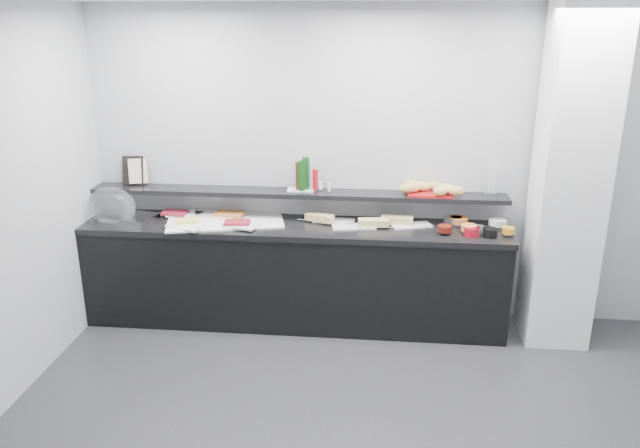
# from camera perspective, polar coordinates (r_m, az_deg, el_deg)

# --- Properties ---
(back_wall) EXTENTS (5.00, 0.02, 2.70)m
(back_wall) POSITION_cam_1_polar(r_m,az_deg,el_deg) (5.41, 5.36, 5.21)
(back_wall) COLOR #A9ABB0
(back_wall) RESTS_ON ground
(column) EXTENTS (0.50, 0.50, 2.70)m
(column) POSITION_cam_1_polar(r_m,az_deg,el_deg) (5.28, 21.83, 3.61)
(column) COLOR silver
(column) RESTS_ON ground
(buffet_cabinet) EXTENTS (3.60, 0.60, 0.85)m
(buffet_cabinet) POSITION_cam_1_polar(r_m,az_deg,el_deg) (5.47, -2.35, -4.80)
(buffet_cabinet) COLOR black
(buffet_cabinet) RESTS_ON ground
(counter_top) EXTENTS (3.62, 0.62, 0.05)m
(counter_top) POSITION_cam_1_polar(r_m,az_deg,el_deg) (5.31, -2.41, -0.33)
(counter_top) COLOR black
(counter_top) RESTS_ON buffet_cabinet
(wall_shelf) EXTENTS (3.60, 0.25, 0.04)m
(wall_shelf) POSITION_cam_1_polar(r_m,az_deg,el_deg) (5.40, -2.19, 2.83)
(wall_shelf) COLOR black
(wall_shelf) RESTS_ON back_wall
(cloche_base) EXTENTS (0.50, 0.39, 0.04)m
(cloche_base) POSITION_cam_1_polar(r_m,az_deg,el_deg) (5.68, -17.02, 0.60)
(cloche_base) COLOR #A8A9AF
(cloche_base) RESTS_ON counter_top
(cloche_dome) EXTENTS (0.48, 0.36, 0.34)m
(cloche_dome) POSITION_cam_1_polar(r_m,az_deg,el_deg) (5.67, -18.50, 1.54)
(cloche_dome) COLOR white
(cloche_dome) RESTS_ON cloche_base
(linen_runner) EXTENTS (1.06, 0.69, 0.01)m
(linen_runner) POSITION_cam_1_polar(r_m,az_deg,el_deg) (5.42, -8.64, 0.22)
(linen_runner) COLOR white
(linen_runner) RESTS_ON counter_top
(platter_meat_a) EXTENTS (0.30, 0.24, 0.01)m
(platter_meat_a) POSITION_cam_1_polar(r_m,az_deg,el_deg) (5.67, -12.64, 0.98)
(platter_meat_a) COLOR white
(platter_meat_a) RESTS_ON linen_runner
(food_meat_a) EXTENTS (0.22, 0.14, 0.02)m
(food_meat_a) POSITION_cam_1_polar(r_m,az_deg,el_deg) (5.64, -13.15, 1.02)
(food_meat_a) COLOR maroon
(food_meat_a) RESTS_ON platter_meat_a
(platter_salmon) EXTENTS (0.37, 0.29, 0.01)m
(platter_salmon) POSITION_cam_1_polar(r_m,az_deg,el_deg) (5.54, -9.28, 0.78)
(platter_salmon) COLOR white
(platter_salmon) RESTS_ON linen_runner
(food_salmon) EXTENTS (0.27, 0.19, 0.02)m
(food_salmon) POSITION_cam_1_polar(r_m,az_deg,el_deg) (5.51, -8.28, 0.93)
(food_salmon) COLOR #C66828
(food_salmon) RESTS_ON platter_salmon
(platter_cheese) EXTENTS (0.38, 0.32, 0.01)m
(platter_cheese) POSITION_cam_1_polar(r_m,az_deg,el_deg) (5.33, -11.99, -0.13)
(platter_cheese) COLOR white
(platter_cheese) RESTS_ON linen_runner
(food_cheese) EXTENTS (0.22, 0.18, 0.02)m
(food_cheese) POSITION_cam_1_polar(r_m,az_deg,el_deg) (5.38, -12.04, 0.27)
(food_cheese) COLOR #E3D858
(food_cheese) RESTS_ON platter_cheese
(platter_meat_b) EXTENTS (0.31, 0.25, 0.01)m
(platter_meat_b) POSITION_cam_1_polar(r_m,az_deg,el_deg) (5.25, -7.19, -0.13)
(platter_meat_b) COLOR white
(platter_meat_b) RESTS_ON linen_runner
(food_meat_b) EXTENTS (0.22, 0.15, 0.02)m
(food_meat_b) POSITION_cam_1_polar(r_m,az_deg,el_deg) (5.27, -7.58, 0.14)
(food_meat_b) COLOR maroon
(food_meat_b) RESTS_ON platter_meat_b
(sandwich_plate_left) EXTENTS (0.37, 0.18, 0.01)m
(sandwich_plate_left) POSITION_cam_1_polar(r_m,az_deg,el_deg) (5.38, 1.26, 0.31)
(sandwich_plate_left) COLOR silver
(sandwich_plate_left) RESTS_ON counter_top
(sandwich_food_left) EXTENTS (0.26, 0.18, 0.06)m
(sandwich_food_left) POSITION_cam_1_polar(r_m,az_deg,el_deg) (5.34, -0.04, 0.60)
(sandwich_food_left) COLOR tan
(sandwich_food_left) RESTS_ON sandwich_plate_left
(tongs_left) EXTENTS (0.16, 0.03, 0.01)m
(tongs_left) POSITION_cam_1_polar(r_m,az_deg,el_deg) (5.36, -1.21, 0.36)
(tongs_left) COLOR #B9BCC0
(tongs_left) RESTS_ON sandwich_plate_left
(sandwich_plate_mid) EXTENTS (0.38, 0.21, 0.01)m
(sandwich_plate_mid) POSITION_cam_1_polar(r_m,az_deg,el_deg) (5.23, 3.12, -0.26)
(sandwich_plate_mid) COLOR silver
(sandwich_plate_mid) RESTS_ON counter_top
(sandwich_food_mid) EXTENTS (0.26, 0.13, 0.06)m
(sandwich_food_mid) POSITION_cam_1_polar(r_m,az_deg,el_deg) (5.23, 4.91, 0.13)
(sandwich_food_mid) COLOR tan
(sandwich_food_mid) RESTS_ON sandwich_plate_mid
(tongs_mid) EXTENTS (0.16, 0.04, 0.01)m
(tongs_mid) POSITION_cam_1_polar(r_m,az_deg,el_deg) (5.17, 4.31, -0.39)
(tongs_mid) COLOR silver
(tongs_mid) RESTS_ON sandwich_plate_mid
(sandwich_plate_right) EXTENTS (0.36, 0.25, 0.01)m
(sandwich_plate_right) POSITION_cam_1_polar(r_m,az_deg,el_deg) (5.31, 8.34, -0.13)
(sandwich_plate_right) COLOR silver
(sandwich_plate_right) RESTS_ON counter_top
(sandwich_food_right) EXTENTS (0.28, 0.13, 0.06)m
(sandwich_food_right) POSITION_cam_1_polar(r_m,az_deg,el_deg) (5.32, 7.06, 0.38)
(sandwich_food_right) COLOR tan
(sandwich_food_right) RESTS_ON sandwich_plate_right
(tongs_right) EXTENTS (0.15, 0.07, 0.01)m
(tongs_right) POSITION_cam_1_polar(r_m,az_deg,el_deg) (5.23, 7.23, -0.24)
(tongs_right) COLOR silver
(tongs_right) RESTS_ON sandwich_plate_right
(bowl_glass_fruit) EXTENTS (0.23, 0.23, 0.07)m
(bowl_glass_fruit) POSITION_cam_1_polar(r_m,az_deg,el_deg) (5.39, 12.22, 0.21)
(bowl_glass_fruit) COLOR white
(bowl_glass_fruit) RESTS_ON counter_top
(fill_glass_fruit) EXTENTS (0.17, 0.17, 0.05)m
(fill_glass_fruit) POSITION_cam_1_polar(r_m,az_deg,el_deg) (5.40, 12.66, 0.34)
(fill_glass_fruit) COLOR orange
(fill_glass_fruit) RESTS_ON bowl_glass_fruit
(bowl_black_jam) EXTENTS (0.17, 0.17, 0.07)m
(bowl_black_jam) POSITION_cam_1_polar(r_m,az_deg,el_deg) (5.41, 12.58, 0.25)
(bowl_black_jam) COLOR black
(bowl_black_jam) RESTS_ON counter_top
(fill_black_jam) EXTENTS (0.14, 0.14, 0.05)m
(fill_black_jam) POSITION_cam_1_polar(r_m,az_deg,el_deg) (5.40, 12.32, 0.39)
(fill_black_jam) COLOR #63250E
(fill_black_jam) RESTS_ON bowl_black_jam
(bowl_glass_cream) EXTENTS (0.24, 0.24, 0.07)m
(bowl_glass_cream) POSITION_cam_1_polar(r_m,az_deg,el_deg) (5.45, 16.12, 0.08)
(bowl_glass_cream) COLOR white
(bowl_glass_cream) RESTS_ON counter_top
(fill_glass_cream) EXTENTS (0.16, 0.16, 0.05)m
(fill_glass_cream) POSITION_cam_1_polar(r_m,az_deg,el_deg) (5.43, 15.94, 0.17)
(fill_glass_cream) COLOR silver
(fill_glass_cream) RESTS_ON bowl_glass_cream
(bowl_red_jam) EXTENTS (0.16, 0.16, 0.07)m
(bowl_red_jam) POSITION_cam_1_polar(r_m,az_deg,el_deg) (5.17, 13.73, -0.68)
(bowl_red_jam) COLOR maroon
(bowl_red_jam) RESTS_ON counter_top
(fill_red_jam) EXTENTS (0.15, 0.15, 0.05)m
(fill_red_jam) POSITION_cam_1_polar(r_m,az_deg,el_deg) (5.16, 11.33, -0.41)
(fill_red_jam) COLOR #57120C
(fill_red_jam) RESTS_ON bowl_red_jam
(bowl_glass_salmon) EXTENTS (0.19, 0.19, 0.07)m
(bowl_glass_salmon) POSITION_cam_1_polar(r_m,az_deg,el_deg) (5.20, 14.13, -0.60)
(bowl_glass_salmon) COLOR white
(bowl_glass_salmon) RESTS_ON counter_top
(fill_glass_salmon) EXTENTS (0.15, 0.15, 0.05)m
(fill_glass_salmon) POSITION_cam_1_polar(r_m,az_deg,el_deg) (5.22, 13.47, -0.35)
(fill_glass_salmon) COLOR orange
(fill_glass_salmon) RESTS_ON bowl_glass_salmon
(bowl_black_fruit) EXTENTS (0.14, 0.14, 0.07)m
(bowl_black_fruit) POSITION_cam_1_polar(r_m,az_deg,el_deg) (5.19, 15.28, -0.76)
(bowl_black_fruit) COLOR black
(bowl_black_fruit) RESTS_ON counter_top
(fill_black_fruit) EXTENTS (0.13, 0.13, 0.05)m
(fill_black_fruit) POSITION_cam_1_polar(r_m,az_deg,el_deg) (5.24, 16.83, -0.57)
(fill_black_fruit) COLOR orange
(fill_black_fruit) RESTS_ON bowl_black_fruit
(framed_print) EXTENTS (0.19, 0.08, 0.26)m
(framed_print) POSITION_cam_1_polar(r_m,az_deg,el_deg) (5.81, -16.73, 4.70)
(framed_print) COLOR black
(framed_print) RESTS_ON wall_shelf
(print_art) EXTENTS (0.17, 0.10, 0.22)m
(print_art) POSITION_cam_1_polar(r_m,az_deg,el_deg) (5.78, -16.31, 4.67)
(print_art) COLOR beige
(print_art) RESTS_ON framed_print
(condiment_tray) EXTENTS (0.24, 0.15, 0.01)m
(condiment_tray) POSITION_cam_1_polar(r_m,az_deg,el_deg) (5.41, -1.76, 3.17)
(condiment_tray) COLOR white
(condiment_tray) RESTS_ON wall_shelf
(bottle_green_a) EXTENTS (0.08, 0.08, 0.26)m
(bottle_green_a) POSITION_cam_1_polar(r_m,az_deg,el_deg) (5.34, -1.68, 4.46)
(bottle_green_a) COLOR #103D11
(bottle_green_a) RESTS_ON condiment_tray
(bottle_brown) EXTENTS (0.07, 0.07, 0.24)m
(bottle_brown) POSITION_cam_1_polar(r_m,az_deg,el_deg) (5.37, -1.94, 4.41)
(bottle_brown) COLOR #3B1F0A
(bottle_brown) RESTS_ON condiment_tray
(bottle_green_b) EXTENTS (0.06, 0.06, 0.28)m
(bottle_green_b) POSITION_cam_1_polar(r_m,az_deg,el_deg) (5.38, -1.30, 4.68)
(bottle_green_b) COLOR #103D17
(bottle_green_b) RESTS_ON condiment_tray
(bottle_hot) EXTENTS (0.05, 0.05, 0.18)m
(bottle_hot) POSITION_cam_1_polar(r_m,az_deg,el_deg) (5.36, -0.44, 4.08)
(bottle_hot) COLOR #B90D19
(bottle_hot) RESTS_ON condiment_tray
(shaker_salt) EXTENTS (0.04, 0.04, 0.07)m
(shaker_salt) POSITION_cam_1_polar(r_m,az_deg,el_deg) (5.38, 0.02, 3.53)
(shaker_salt) COLOR white
(shaker_salt) RESTS_ON condiment_tray
(shaker_pepper) EXTENTS (0.04, 0.04, 0.07)m
(shaker_pepper) POSITION_cam_1_polar(r_m,az_deg,el_deg) (5.34, 0.86, 3.39)
(shaker_pepper) COLOR silver
(shaker_pepper) RESTS_ON condiment_tray
(bread_tray) EXTENTS (0.38, 0.27, 0.02)m
(bread_tray) POSITION_cam_1_polar(r_m,az_deg,el_deg) (5.37, 10.00, 2.80)
(bread_tray) COLOR #9F1116
(bread_tray) RESTS_ON wall_shelf
(bread_roll_nw) EXTENTS (0.14, 0.12, 0.08)m
(bread_roll_nw) POSITION_cam_1_polar(r_m,az_deg,el_deg) (5.42, 8.28, 3.59)
(bread_roll_nw) COLOR tan
(bread_roll_nw) RESTS_ON bread_tray
(bread_roll_n) EXTENTS (0.16, 0.11, 0.08)m
(bread_roll_n) POSITION_cam_1_polar(r_m,az_deg,el_deg) (5.38, 9.30, 3.43)
(bread_roll_n) COLOR gold
(bread_roll_n) RESTS_ON bread_tray
(bread_roll_ne) EXTENTS (0.14, 0.11, 0.08)m
(bread_roll_ne) POSITION_cam_1_polar(r_m,az_deg,el_deg) (5.40, 10.40, 3.44)
(bread_roll_ne) COLOR tan
(bread_roll_ne) RESTS_ON bread_tray
(bread_roll_sw) EXTENTS (0.18, 0.15, 0.08)m
(bread_roll_sw) POSITION_cam_1_polar(r_m,az_deg,el_deg) (5.29, 7.96, 3.25)
(bread_roll_sw) COLOR #AF8D42
(bread_roll_sw) RESTS_ON bread_tray
(bread_roll_s) EXTENTS (0.13, 0.09, 0.08)m
(bread_roll_s) POSITION_cam_1_polar(r_m,az_deg,el_deg) (5.25, 10.94, 2.97)
(bread_roll_s) COLOR tan
(bread_roll_s) RESTS_ON bread_tray
(bread_roll_se) EXTENTS (0.14, 0.09, 0.08)m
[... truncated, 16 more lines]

